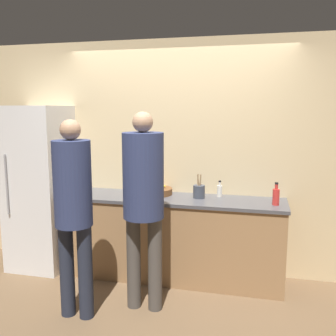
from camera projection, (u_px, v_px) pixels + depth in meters
The scene contains 11 objects.
ground_plane at pixel (165, 290), 3.84m from camera, with size 14.00×14.00×0.00m, color brown.
wall_back at pixel (178, 157), 4.24m from camera, with size 5.20×0.06×2.60m.
counter at pixel (172, 237), 4.10m from camera, with size 2.39×0.61×0.90m.
refrigerator at pixel (40, 188), 4.34m from camera, with size 0.64×0.66×1.88m.
person_left at pixel (73, 204), 3.21m from camera, with size 0.33×0.33×1.76m.
person_center at pixel (143, 193), 3.34m from camera, with size 0.37×0.37×1.82m.
fruit_bowl at pixel (156, 191), 4.16m from camera, with size 0.37×0.37×0.11m.
utensil_crock at pixel (199, 191), 3.98m from camera, with size 0.13×0.13×0.26m.
bottle_clear at pixel (220, 190), 4.04m from camera, with size 0.06×0.06×0.18m.
bottle_red at pixel (276, 196), 3.69m from camera, with size 0.07×0.07×0.23m.
cup_blue at pixel (75, 189), 4.22m from camera, with size 0.07×0.07×0.08m.
Camera 1 is at (0.88, -3.49, 1.84)m, focal length 40.00 mm.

